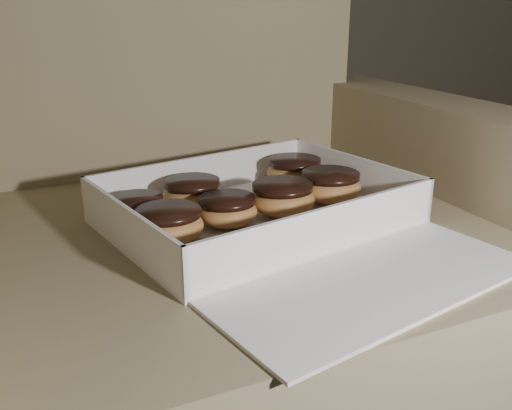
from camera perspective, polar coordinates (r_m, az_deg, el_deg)
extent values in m
cube|color=#837553|center=(0.98, -2.46, -13.49)|extent=(0.76, 0.76, 0.45)
cube|color=#837553|center=(1.15, -9.81, 17.68)|extent=(0.76, 0.15, 0.55)
cube|color=#837553|center=(1.14, 17.14, -5.01)|extent=(0.13, 0.76, 0.59)
cube|color=white|center=(0.85, 0.00, -1.51)|extent=(0.47, 0.39, 0.01)
cube|color=white|center=(0.96, -5.31, 3.14)|extent=(0.41, 0.09, 0.06)
cube|color=white|center=(0.73, 6.99, -2.50)|extent=(0.41, 0.09, 0.06)
cube|color=white|center=(0.75, -12.81, -2.32)|extent=(0.07, 0.31, 0.06)
cube|color=white|center=(0.97, 9.87, 3.03)|extent=(0.07, 0.31, 0.06)
cube|color=#D95763|center=(0.97, 10.06, 3.07)|extent=(0.06, 0.30, 0.05)
cube|color=white|center=(0.69, 11.88, -7.57)|extent=(0.43, 0.25, 0.01)
ellipsoid|color=#BC7E41|center=(0.92, 7.42, 1.73)|extent=(0.10, 0.10, 0.05)
cylinder|color=black|center=(0.91, 7.47, 2.97)|extent=(0.09, 0.09, 0.01)
ellipsoid|color=#BC7E41|center=(0.86, 2.65, 0.56)|extent=(0.10, 0.10, 0.05)
cylinder|color=black|center=(0.85, 2.67, 1.86)|extent=(0.09, 0.09, 0.01)
ellipsoid|color=#BC7E41|center=(0.77, -8.70, -2.09)|extent=(0.09, 0.09, 0.04)
cylinder|color=black|center=(0.76, -8.77, -0.73)|extent=(0.09, 0.09, 0.01)
ellipsoid|color=#BC7E41|center=(0.84, -11.75, -0.58)|extent=(0.08, 0.08, 0.04)
cylinder|color=black|center=(0.84, -11.83, 0.50)|extent=(0.08, 0.08, 0.01)
ellipsoid|color=#BC7E41|center=(0.82, -2.88, -0.68)|extent=(0.09, 0.09, 0.04)
cylinder|color=black|center=(0.81, -2.90, 0.52)|extent=(0.08, 0.08, 0.01)
ellipsoid|color=#BC7E41|center=(1.00, 3.89, 3.26)|extent=(0.10, 0.10, 0.05)
cylinder|color=black|center=(0.99, 3.91, 4.38)|extent=(0.09, 0.09, 0.01)
ellipsoid|color=#BC7E41|center=(0.89, -6.36, 1.04)|extent=(0.09, 0.09, 0.04)
cylinder|color=black|center=(0.88, -6.41, 2.23)|extent=(0.09, 0.09, 0.01)
ellipsoid|color=black|center=(0.91, 12.32, -0.10)|extent=(0.01, 0.01, 0.00)
ellipsoid|color=black|center=(0.87, 7.40, -0.91)|extent=(0.01, 0.01, 0.00)
ellipsoid|color=black|center=(0.74, -2.03, -4.64)|extent=(0.01, 0.01, 0.00)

